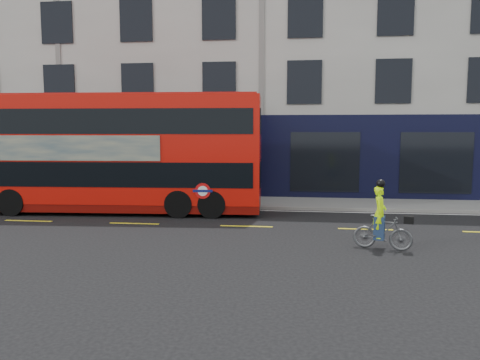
# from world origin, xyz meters

# --- Properties ---
(ground) EXTENTS (120.00, 120.00, 0.00)m
(ground) POSITION_xyz_m (0.00, 0.00, 0.00)
(ground) COLOR black
(ground) RESTS_ON ground
(pavement) EXTENTS (60.00, 3.00, 0.12)m
(pavement) POSITION_xyz_m (0.00, 6.50, 0.06)
(pavement) COLOR slate
(pavement) RESTS_ON ground
(kerb) EXTENTS (60.00, 0.12, 0.13)m
(kerb) POSITION_xyz_m (0.00, 5.00, 0.07)
(kerb) COLOR gray
(kerb) RESTS_ON ground
(building_terrace) EXTENTS (50.00, 10.07, 15.00)m
(building_terrace) POSITION_xyz_m (0.00, 12.94, 7.49)
(building_terrace) COLOR beige
(building_terrace) RESTS_ON ground
(road_edge_line) EXTENTS (58.00, 0.10, 0.01)m
(road_edge_line) POSITION_xyz_m (0.00, 4.70, 0.00)
(road_edge_line) COLOR silver
(road_edge_line) RESTS_ON ground
(lane_dashes) EXTENTS (58.00, 0.12, 0.01)m
(lane_dashes) POSITION_xyz_m (0.00, 1.50, 0.00)
(lane_dashes) COLOR yellow
(lane_dashes) RESTS_ON ground
(bus) EXTENTS (11.74, 3.27, 4.68)m
(bus) POSITION_xyz_m (-5.46, 3.80, 2.40)
(bus) COLOR red
(bus) RESTS_ON ground
(cyclist) EXTENTS (1.66, 0.86, 1.96)m
(cyclist) POSITION_xyz_m (4.06, -1.12, 0.65)
(cyclist) COLOR #4F5155
(cyclist) RESTS_ON ground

